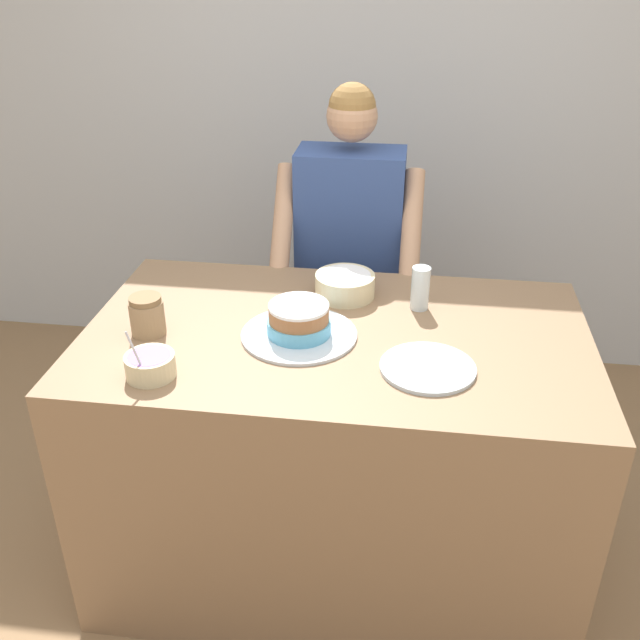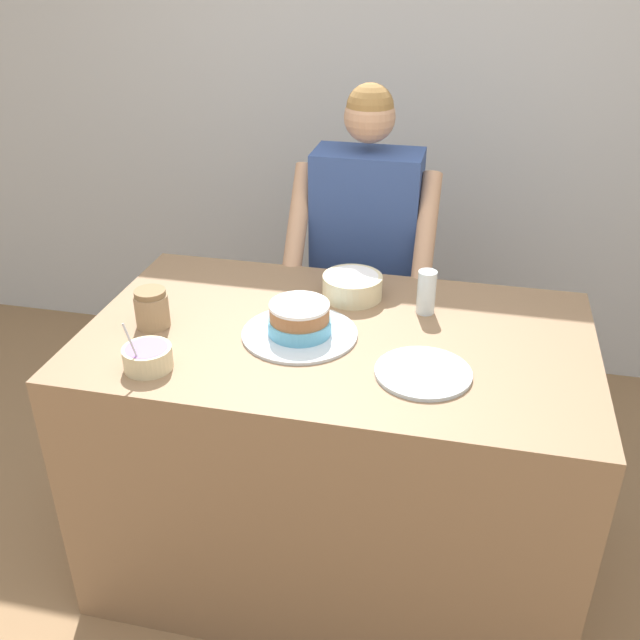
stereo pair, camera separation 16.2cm
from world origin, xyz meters
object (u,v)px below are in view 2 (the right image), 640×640
object	(u,v)px
ceramic_plate	(423,373)
cake	(300,323)
drinking_glass	(426,292)
person_baker	(365,250)
frosting_bowl_purple	(148,357)
stoneware_jar	(152,309)
frosting_bowl_white	(352,285)

from	to	relation	value
ceramic_plate	cake	bearing A→B (deg)	160.49
cake	drinking_glass	bearing A→B (deg)	33.17
person_baker	frosting_bowl_purple	size ratio (longest dim) A/B	9.64
frosting_bowl_purple	ceramic_plate	distance (m)	0.78
person_baker	stoneware_jar	bearing A→B (deg)	-124.83
frosting_bowl_purple	drinking_glass	size ratio (longest dim) A/B	1.11
frosting_bowl_purple	ceramic_plate	bearing A→B (deg)	10.19
cake	frosting_bowl_purple	xyz separation A→B (m)	(-0.37, -0.28, -0.01)
drinking_glass	ceramic_plate	bearing A→B (deg)	-85.31
drinking_glass	ceramic_plate	size ratio (longest dim) A/B	0.53
frosting_bowl_purple	stoneware_jar	bearing A→B (deg)	111.18
frosting_bowl_white	ceramic_plate	xyz separation A→B (m)	(0.28, -0.43, -0.04)
person_baker	frosting_bowl_white	size ratio (longest dim) A/B	7.75
person_baker	ceramic_plate	world-z (taller)	person_baker
ceramic_plate	person_baker	bearing A→B (deg)	109.71
frosting_bowl_white	stoneware_jar	distance (m)	0.66
frosting_bowl_white	stoneware_jar	size ratio (longest dim) A/B	1.62
frosting_bowl_purple	drinking_glass	xyz separation A→B (m)	(0.73, 0.51, 0.04)
ceramic_plate	stoneware_jar	distance (m)	0.86
cake	drinking_glass	distance (m)	0.43
cake	frosting_bowl_purple	bearing A→B (deg)	-143.45
drinking_glass	stoneware_jar	distance (m)	0.87
person_baker	ceramic_plate	bearing A→B (deg)	-70.29
person_baker	cake	distance (m)	0.74
drinking_glass	stoneware_jar	world-z (taller)	drinking_glass
frosting_bowl_purple	frosting_bowl_white	bearing A→B (deg)	49.65
cake	ceramic_plate	distance (m)	0.42
person_baker	stoneware_jar	distance (m)	0.95
person_baker	ceramic_plate	xyz separation A→B (m)	(0.31, -0.87, 0.02)
stoneware_jar	cake	bearing A→B (deg)	5.50
person_baker	frosting_bowl_purple	distance (m)	1.11
frosting_bowl_purple	drinking_glass	world-z (taller)	frosting_bowl_purple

